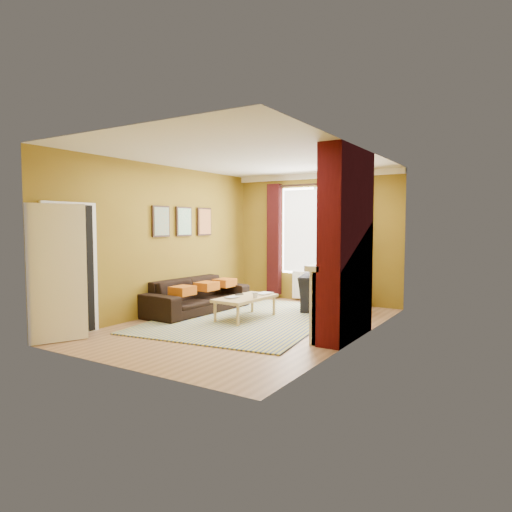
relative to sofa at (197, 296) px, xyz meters
name	(u,v)px	position (x,y,z in m)	size (l,w,h in m)	color
ground	(248,325)	(1.42, -0.40, -0.33)	(5.50, 5.50, 0.00)	#8B613F
room_walls	(289,243)	(2.05, -0.12, 1.05)	(3.82, 5.54, 2.83)	olive
striped_rug	(246,318)	(1.12, 0.00, -0.32)	(3.28, 4.21, 0.02)	#334D8E
sofa	(197,296)	(0.00, 0.00, 0.00)	(2.23, 0.87, 0.65)	black
armchair	(330,294)	(2.18, 1.36, 0.03)	(1.10, 0.96, 0.72)	black
coffee_table	(246,299)	(1.15, -0.07, 0.04)	(0.68, 1.26, 0.41)	#D2B579
wicker_stool	(333,297)	(1.97, 2.00, -0.13)	(0.41, 0.41, 0.39)	olive
floor_lamp	(365,250)	(2.73, 1.70, 0.87)	(0.26, 0.26, 1.52)	black
book_a	(229,297)	(0.95, -0.30, 0.10)	(0.18, 0.24, 0.02)	#999999
book_b	(259,293)	(1.17, 0.37, 0.10)	(0.23, 0.31, 0.02)	#999999
mug	(255,295)	(1.38, -0.11, 0.13)	(0.10, 0.10, 0.10)	#999999
tv_remote	(239,294)	(0.95, 0.04, 0.10)	(0.09, 0.17, 0.02)	#28282A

